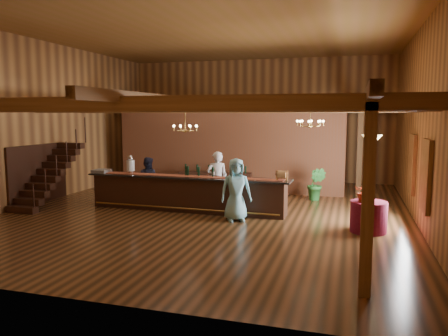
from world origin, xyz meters
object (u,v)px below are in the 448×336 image
(staff_second, at_px, (148,180))
(bartender, at_px, (217,180))
(tasting_bar, at_px, (187,193))
(round_table, at_px, (369,217))
(pendant_lamp, at_px, (372,139))
(beverage_dispenser, at_px, (131,165))
(raffle_drum, at_px, (282,175))
(backbar_shelf, at_px, (215,182))
(chandelier_right, at_px, (310,123))
(guest, at_px, (236,190))
(floor_plant, at_px, (316,184))
(chandelier_left, at_px, (185,128))

(staff_second, bearing_deg, bartender, 174.76)
(tasting_bar, xyz_separation_m, round_table, (5.40, -1.03, -0.16))
(round_table, distance_m, pendant_lamp, 2.00)
(staff_second, bearing_deg, tasting_bar, 153.24)
(beverage_dispenser, xyz_separation_m, raffle_drum, (4.99, -0.20, -0.11))
(beverage_dispenser, xyz_separation_m, staff_second, (0.28, 0.66, -0.59))
(backbar_shelf, distance_m, chandelier_right, 5.18)
(raffle_drum, xyz_separation_m, backbar_shelf, (-3.12, 3.41, -0.87))
(pendant_lamp, height_order, bartender, pendant_lamp)
(beverage_dispenser, bearing_deg, backbar_shelf, 59.79)
(raffle_drum, bearing_deg, tasting_bar, 177.93)
(tasting_bar, xyz_separation_m, guest, (1.82, -0.83, 0.34))
(pendant_lamp, bearing_deg, guest, 176.69)
(beverage_dispenser, xyz_separation_m, bartender, (2.78, 0.56, -0.46))
(chandelier_right, distance_m, floor_plant, 3.05)
(tasting_bar, relative_size, raffle_drum, 19.33)
(chandelier_right, height_order, bartender, chandelier_right)
(backbar_shelf, xyz_separation_m, staff_second, (-1.59, -2.55, 0.39))
(beverage_dispenser, xyz_separation_m, guest, (3.80, -0.92, -0.49))
(backbar_shelf, distance_m, guest, 4.58)
(chandelier_right, distance_m, guest, 3.05)
(beverage_dispenser, height_order, backbar_shelf, beverage_dispenser)
(staff_second, distance_m, guest, 3.86)
(staff_second, bearing_deg, chandelier_right, 176.44)
(pendant_lamp, height_order, guest, pendant_lamp)
(tasting_bar, height_order, chandelier_right, chandelier_right)
(round_table, distance_m, floor_plant, 4.21)
(backbar_shelf, bearing_deg, chandelier_left, -96.53)
(chandelier_left, height_order, pendant_lamp, same)
(raffle_drum, relative_size, chandelier_right, 0.42)
(tasting_bar, height_order, backbar_shelf, tasting_bar)
(round_table, height_order, bartender, bartender)
(tasting_bar, distance_m, beverage_dispenser, 2.15)
(backbar_shelf, distance_m, staff_second, 3.03)
(chandelier_right, xyz_separation_m, pendant_lamp, (1.70, -1.73, -0.35))
(bartender, bearing_deg, round_table, 138.42)
(tasting_bar, bearing_deg, beverage_dispenser, 178.46)
(beverage_dispenser, relative_size, guest, 0.34)
(bartender, xyz_separation_m, floor_plant, (2.97, 2.19, -0.34))
(guest, bearing_deg, floor_plant, 37.34)
(staff_second, bearing_deg, backbar_shelf, -125.01)
(backbar_shelf, bearing_deg, staff_second, -128.44)
(backbar_shelf, relative_size, staff_second, 1.79)
(backbar_shelf, relative_size, chandelier_right, 3.52)
(bartender, distance_m, guest, 1.80)
(staff_second, bearing_deg, chandelier_left, 158.78)
(backbar_shelf, relative_size, floor_plant, 2.43)
(beverage_dispenser, height_order, raffle_drum, beverage_dispenser)
(raffle_drum, distance_m, round_table, 2.71)
(tasting_bar, distance_m, floor_plant, 4.72)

